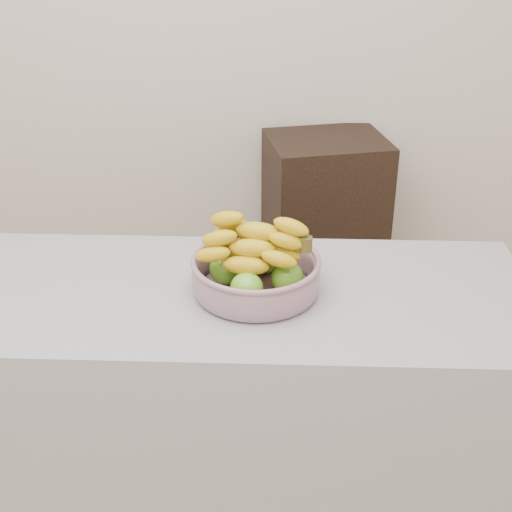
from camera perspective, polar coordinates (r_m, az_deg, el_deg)
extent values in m
cube|color=beige|center=(3.10, -4.91, 19.35)|extent=(4.00, 0.05, 2.70)
cube|color=gray|center=(2.08, -8.75, -13.35)|extent=(2.00, 0.60, 0.90)
cube|color=black|center=(3.15, 5.40, 1.87)|extent=(0.55, 0.48, 0.86)
cylinder|color=#8A91A5|center=(1.78, 0.00, -2.67)|extent=(0.27, 0.27, 0.01)
torus|color=#8A91A5|center=(1.74, 0.00, -0.39)|extent=(0.32, 0.32, 0.01)
sphere|color=#3F8917|center=(1.69, -0.75, -2.63)|extent=(0.08, 0.08, 0.08)
sphere|color=#3F8917|center=(1.73, 2.52, -1.72)|extent=(0.08, 0.08, 0.08)
sphere|color=#3F8917|center=(1.82, 0.69, -0.18)|extent=(0.08, 0.08, 0.08)
sphere|color=#3F8917|center=(1.77, -2.46, -1.01)|extent=(0.08, 0.08, 0.08)
ellipsoid|color=gold|center=(1.69, -0.82, -0.75)|extent=(0.21, 0.07, 0.05)
ellipsoid|color=gold|center=(1.73, -0.34, 0.03)|extent=(0.21, 0.09, 0.05)
ellipsoid|color=gold|center=(1.78, 0.13, 0.76)|extent=(0.20, 0.12, 0.05)
ellipsoid|color=gold|center=(1.69, -0.26, 0.63)|extent=(0.20, 0.06, 0.05)
ellipsoid|color=gold|center=(1.74, 0.25, 1.44)|extent=(0.20, 0.13, 0.05)
ellipsoid|color=gold|center=(1.70, 0.21, 1.97)|extent=(0.21, 0.09, 0.05)
cylinder|color=#443815|center=(1.68, 3.99, 0.96)|extent=(0.03, 0.03, 0.04)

